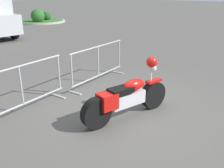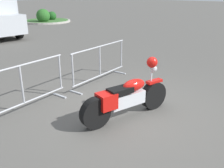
% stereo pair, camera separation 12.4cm
% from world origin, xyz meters
% --- Properties ---
extents(ground_plane, '(120.00, 120.00, 0.00)m').
position_xyz_m(ground_plane, '(0.00, 0.00, 0.00)').
color(ground_plane, '#54514C').
extents(motorcycle, '(2.11, 0.72, 1.21)m').
position_xyz_m(motorcycle, '(-0.29, -0.20, 0.46)').
color(motorcycle, black).
rests_on(motorcycle, ground).
extents(crowd_barrier_near, '(2.29, 0.59, 1.07)m').
position_xyz_m(crowd_barrier_near, '(-1.52, 1.68, 0.56)').
color(crowd_barrier_near, '#9EA0A5').
rests_on(crowd_barrier_near, ground).
extents(crowd_barrier_far, '(2.29, 0.59, 1.07)m').
position_xyz_m(crowd_barrier_far, '(0.94, 1.68, 0.56)').
color(crowd_barrier_far, '#9EA0A5').
rests_on(crowd_barrier_far, ground).
extents(planter_island, '(3.89, 3.89, 1.14)m').
position_xyz_m(planter_island, '(8.72, 14.86, 0.28)').
color(planter_island, '#ADA89E').
rests_on(planter_island, ground).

